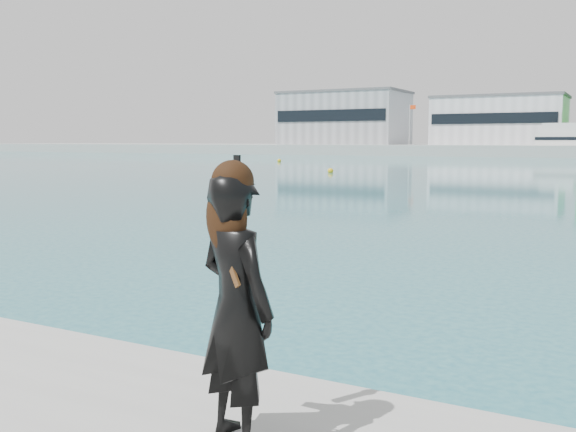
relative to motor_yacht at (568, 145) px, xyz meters
The scene contains 7 objects.
warehouse_grey_left 48.62m from the motor_yacht, 165.05° to the left, with size 26.52×16.36×11.50m.
warehouse_white 19.06m from the motor_yacht, 137.64° to the left, with size 24.48×15.35×9.50m.
flagpole_left 30.39m from the motor_yacht, 169.51° to the left, with size 1.28×0.16×8.00m.
motor_yacht is the anchor object (origin of this frame).
buoy_far 54.72m from the motor_yacht, 125.02° to the right, with size 0.50×0.50×0.50m, color #EAB20C.
buoy_extra 69.45m from the motor_yacht, 101.04° to the right, with size 0.50×0.50×0.50m, color #EAB20C.
woman 116.01m from the motor_yacht, 86.18° to the right, with size 0.75×0.62×1.86m.
Camera 1 is at (1.58, -3.60, 2.75)m, focal length 40.00 mm.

